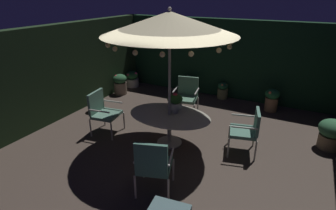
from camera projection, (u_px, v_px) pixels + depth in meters
name	position (u px, v px, depth m)	size (l,w,h in m)	color
ground_plane	(175.00, 145.00, 6.04)	(7.19, 7.46, 0.02)	#43372F
hedge_backdrop_rear	(225.00, 59.00, 8.50)	(7.19, 0.30, 2.41)	#15321D
hedge_backdrop_left	(56.00, 73.00, 7.02)	(0.30, 7.46, 2.41)	#1E311B
patio_dining_table	(169.00, 119.00, 5.89)	(1.84, 1.27, 0.70)	#B3AFAA
patio_umbrella	(170.00, 24.00, 5.11)	(2.65, 2.65, 2.90)	#BAB1AA
centerpiece_planter	(175.00, 101.00, 5.85)	(0.34, 0.34, 0.45)	beige
patio_chair_north	(187.00, 94.00, 7.36)	(0.72, 0.69, 1.02)	#B2AEA8
patio_chair_northeast	(102.00, 110.00, 6.38)	(0.68, 0.72, 1.02)	#BCB2A5
patio_chair_east	(153.00, 164.00, 4.37)	(0.73, 0.73, 1.05)	#BCAFAB
patio_chair_southeast	(248.00, 128.00, 5.54)	(0.69, 0.73, 0.97)	#B3B5A6
potted_plant_back_right	(272.00, 99.00, 7.64)	(0.40, 0.40, 0.64)	#896245
potted_plant_front_corner	(332.00, 133.00, 5.79)	(0.57, 0.57, 0.67)	#7E6648
potted_plant_right_near	(223.00, 90.00, 8.58)	(0.32, 0.33, 0.52)	olive
potted_plant_back_center	(120.00, 84.00, 8.92)	(0.45, 0.45, 0.67)	#7A6655
potted_plant_back_left	(95.00, 102.00, 7.66)	(0.35, 0.35, 0.50)	beige
potted_plant_left_far	(189.00, 84.00, 8.89)	(0.43, 0.43, 0.64)	#7B6149
potted_plant_right_far	(132.00, 79.00, 9.65)	(0.45, 0.45, 0.56)	beige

